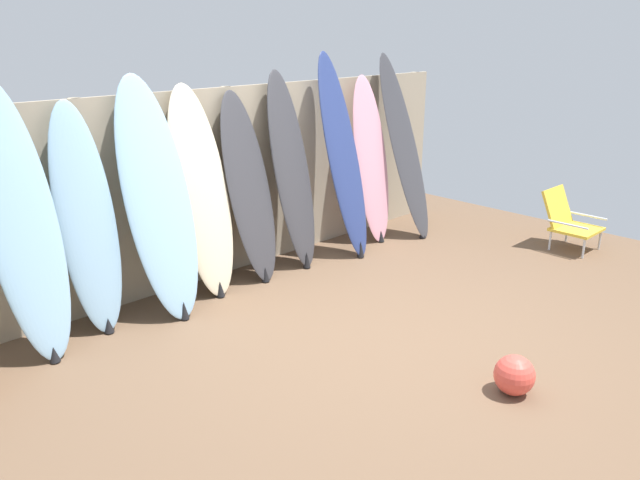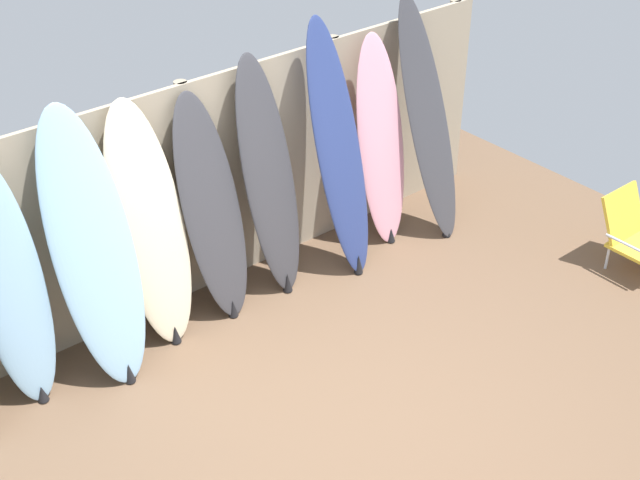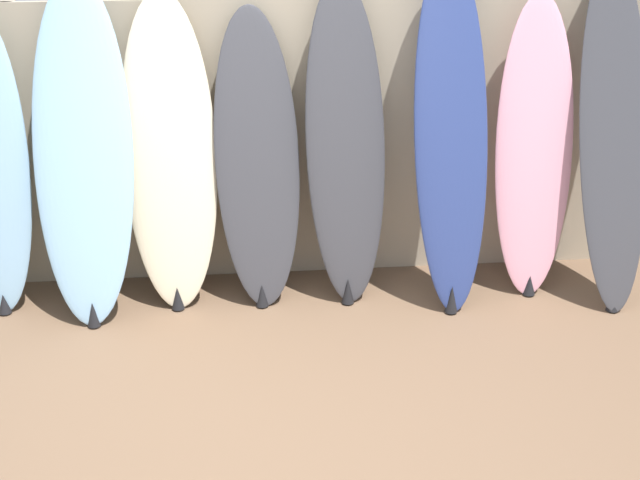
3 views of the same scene
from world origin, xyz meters
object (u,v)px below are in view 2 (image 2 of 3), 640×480
object	(u,v)px
surfboard_charcoal_5	(269,179)
surfboard_charcoal_8	(428,121)
surfboard_charcoal_4	(212,211)
surfboard_pink_7	(381,143)
surfboard_skyblue_2	(94,251)
beach_chair	(634,232)
surfboard_cream_3	(150,228)
surfboard_skyblue_1	(10,286)
surfboard_navy_6	(339,152)

from	to	relation	value
surfboard_charcoal_5	surfboard_charcoal_8	distance (m)	1.62
surfboard_charcoal_4	surfboard_pink_7	xyz separation A→B (m)	(1.70, -0.03, 0.03)
surfboard_skyblue_2	surfboard_charcoal_4	bearing A→B (deg)	4.75
surfboard_skyblue_2	beach_chair	distance (m)	4.41
surfboard_cream_3	surfboard_charcoal_4	world-z (taller)	surfboard_cream_3
surfboard_cream_3	surfboard_charcoal_8	distance (m)	2.67
surfboard_skyblue_2	surfboard_charcoal_8	bearing A→B (deg)	-1.04
surfboard_charcoal_4	beach_chair	size ratio (longest dim) A/B	2.77
surfboard_charcoal_4	surfboard_charcoal_8	xyz separation A→B (m)	(2.15, -0.14, 0.14)
surfboard_skyblue_1	surfboard_charcoal_4	size ratio (longest dim) A/B	1.02
surfboard_navy_6	beach_chair	bearing A→B (deg)	-41.13
surfboard_skyblue_1	surfboard_cream_3	size ratio (longest dim) A/B	0.97
surfboard_charcoal_8	beach_chair	xyz separation A→B (m)	(0.88, -1.61, -0.69)
surfboard_charcoal_4	surfboard_charcoal_5	bearing A→B (deg)	-0.70
surfboard_cream_3	beach_chair	bearing A→B (deg)	-26.49
surfboard_charcoal_5	beach_chair	xyz separation A→B (m)	(2.49, -1.75, -0.64)
surfboard_skyblue_1	surfboard_pink_7	size ratio (longest dim) A/B	0.99
surfboard_cream_3	surfboard_navy_6	world-z (taller)	surfboard_navy_6
surfboard_navy_6	surfboard_charcoal_8	bearing A→B (deg)	-1.27
surfboard_charcoal_5	surfboard_pink_7	xyz separation A→B (m)	(1.16, -0.03, -0.06)
surfboard_skyblue_1	surfboard_charcoal_4	world-z (taller)	surfboard_skyblue_1
surfboard_charcoal_5	surfboard_charcoal_8	world-z (taller)	surfboard_charcoal_8
surfboard_pink_7	surfboard_skyblue_1	bearing A→B (deg)	179.02
surfboard_cream_3	surfboard_charcoal_5	world-z (taller)	surfboard_charcoal_5
surfboard_skyblue_2	surfboard_charcoal_8	world-z (taller)	surfboard_charcoal_8
surfboard_pink_7	surfboard_navy_6	bearing A→B (deg)	-171.21
surfboard_cream_3	surfboard_charcoal_4	xyz separation A→B (m)	(0.52, -0.01, -0.05)
surfboard_cream_3	surfboard_charcoal_4	bearing A→B (deg)	-1.22
surfboard_skyblue_2	surfboard_cream_3	xyz separation A→B (m)	(0.49, 0.09, -0.05)
surfboard_skyblue_2	surfboard_cream_3	bearing A→B (deg)	10.99
surfboard_cream_3	surfboard_charcoal_5	size ratio (longest dim) A/B	0.96
surfboard_skyblue_2	surfboard_pink_7	bearing A→B (deg)	1.04
surfboard_skyblue_1	surfboard_skyblue_2	bearing A→B (deg)	-10.51
surfboard_skyblue_1	surfboard_pink_7	xyz separation A→B (m)	(3.27, -0.06, 0.01)
surfboard_charcoal_4	surfboard_pink_7	world-z (taller)	surfboard_pink_7
surfboard_skyblue_1	beach_chair	world-z (taller)	surfboard_skyblue_1
surfboard_charcoal_5	surfboard_navy_6	size ratio (longest dim) A/B	0.93
surfboard_charcoal_5	surfboard_charcoal_8	size ratio (longest dim) A/B	0.95
surfboard_skyblue_1	surfboard_cream_3	world-z (taller)	surfboard_cream_3
surfboard_skyblue_1	surfboard_navy_6	size ratio (longest dim) A/B	0.86
surfboard_navy_6	beach_chair	distance (m)	2.59
surfboard_charcoal_4	surfboard_charcoal_5	xyz separation A→B (m)	(0.53, -0.01, 0.08)
surfboard_navy_6	surfboard_charcoal_8	distance (m)	1.00
surfboard_cream_3	beach_chair	size ratio (longest dim) A/B	2.91
surfboard_skyblue_2	surfboard_navy_6	world-z (taller)	surfboard_navy_6
surfboard_skyblue_2	surfboard_navy_6	distance (m)	2.16
surfboard_skyblue_1	beach_chair	xyz separation A→B (m)	(4.59, -1.77, -0.58)
surfboard_charcoal_8	surfboard_cream_3	bearing A→B (deg)	176.74
surfboard_skyblue_1	surfboard_skyblue_2	size ratio (longest dim) A/B	0.92
beach_chair	surfboard_charcoal_4	bearing A→B (deg)	159.82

